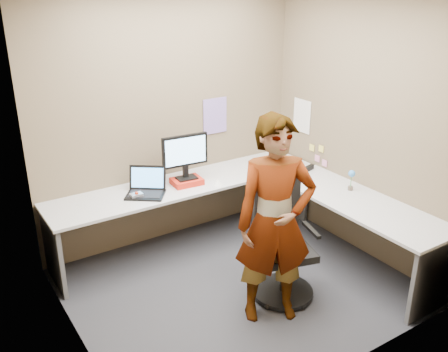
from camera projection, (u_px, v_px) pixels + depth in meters
ground at (238, 286)px, 4.76m from camera, size 3.00×3.00×0.00m
wall_back at (170, 118)px, 5.27m from camera, size 3.00×0.00×3.00m
wall_right at (363, 126)px, 5.01m from camera, size 0.00×2.70×2.70m
wall_left at (64, 191)px, 3.50m from camera, size 0.00×2.70×2.70m
desk at (253, 205)px, 5.06m from camera, size 2.98×2.58×0.73m
paper_ream at (187, 181)px, 5.20m from camera, size 0.33×0.25×0.06m
monitor at (185, 153)px, 5.09m from camera, size 0.49×0.16×0.47m
laptop at (146, 187)px, 4.96m from camera, size 0.48×0.46×0.26m
trackball_mouse at (136, 195)px, 4.88m from camera, size 0.12×0.08×0.07m
origami at (218, 182)px, 5.18m from camera, size 0.10×0.10×0.06m
stapler at (309, 168)px, 5.56m from camera, size 0.16×0.08×0.05m
flower at (351, 177)px, 5.01m from camera, size 0.07×0.07×0.22m
calendar_purple at (215, 116)px, 5.55m from camera, size 0.30×0.01×0.40m
calendar_white at (302, 116)px, 5.74m from camera, size 0.01×0.28×0.38m
sticky_note_a at (321, 149)px, 5.58m from camera, size 0.01×0.07×0.07m
sticky_note_b at (317, 158)px, 5.67m from camera, size 0.01×0.07×0.07m
sticky_note_c at (324, 163)px, 5.59m from camera, size 0.01×0.07×0.07m
sticky_note_d at (312, 148)px, 5.71m from camera, size 0.01×0.07×0.07m
office_chair at (282, 251)px, 4.52m from camera, size 0.60×0.58×1.06m
person at (275, 222)px, 4.05m from camera, size 0.77×0.66×1.79m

